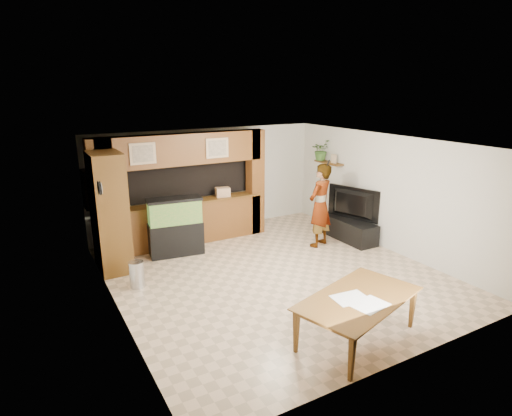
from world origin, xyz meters
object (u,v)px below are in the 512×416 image
aquarium (176,227)px  person (320,205)px  pantry_cabinet (109,212)px  dining_table (359,319)px  television (350,204)px

aquarium → person: (3.09, -1.09, 0.34)m
pantry_cabinet → dining_table: pantry_cabinet is taller
person → dining_table: size_ratio=1.00×
aquarium → dining_table: aquarium is taller
person → dining_table: person is taller
pantry_cabinet → dining_table: size_ratio=1.24×
television → person: 0.89m
pantry_cabinet → dining_table: bearing=-59.7°
aquarium → dining_table: bearing=-67.6°
person → dining_table: 3.95m
pantry_cabinet → dining_table: (2.58, -4.41, -0.86)m
aquarium → dining_table: size_ratio=0.67×
pantry_cabinet → person: (4.46, -0.99, -0.23)m
television → person: (-0.89, 0.04, 0.08)m
aquarium → television: 4.14m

